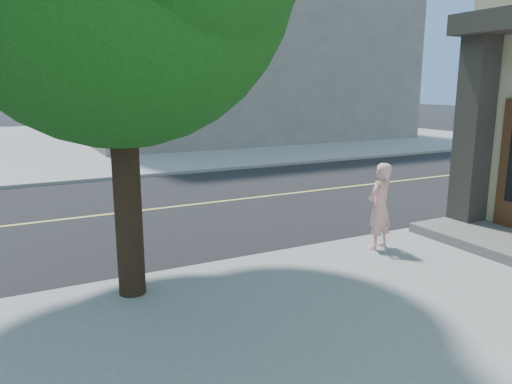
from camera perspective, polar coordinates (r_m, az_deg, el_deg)
sidewalk_ne at (r=31.53m, az=-4.25°, el=6.67°), size 29.00×25.00×0.12m
filler_ne at (r=32.31m, az=-3.96°, el=19.36°), size 18.00×16.00×14.00m
man_on_phone at (r=9.16m, az=14.19°, el=-1.62°), size 0.67×0.53×1.59m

